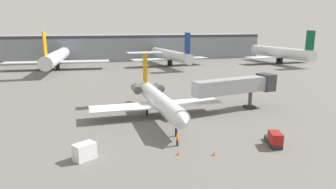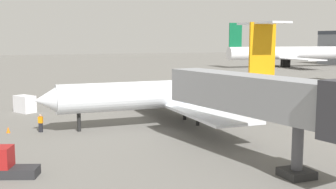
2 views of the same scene
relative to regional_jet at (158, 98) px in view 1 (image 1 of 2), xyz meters
name	(u,v)px [view 1 (image 1 of 2)]	position (x,y,z in m)	size (l,w,h in m)	color
ground_plane	(142,120)	(-2.98, -1.36, -3.21)	(400.00, 400.00, 0.10)	#66635E
regional_jet	(158,98)	(0.00, 0.00, 0.00)	(22.84, 26.90, 10.28)	silver
jet_bridge	(240,85)	(15.48, -0.37, 1.48)	(17.40, 6.10, 6.33)	gray
ground_crew_marshaller	(177,140)	(-0.85, -13.61, -2.30)	(0.41, 0.47, 1.69)	black
baggage_tug_lead	(274,139)	(11.27, -17.08, -2.32)	(2.68, 4.24, 1.90)	#262628
cargo_container_uld	(85,151)	(-12.50, -14.49, -2.18)	(2.88, 2.57, 1.96)	silver
traffic_cone_near	(178,153)	(-1.63, -16.41, -2.88)	(0.36, 0.36, 0.55)	orange
traffic_cone_mid	(214,153)	(2.47, -17.70, -2.88)	(0.36, 0.36, 0.55)	orange
terminal_building	(99,47)	(-2.98, 97.04, 2.51)	(151.57, 24.79, 11.32)	gray
parked_airliner_west_mid	(57,57)	(-19.97, 65.71, 1.31)	(36.51, 43.21, 13.75)	silver
parked_airliner_centre	(170,55)	(21.71, 64.72, 1.00)	(30.69, 36.25, 13.13)	silver
parked_airliner_east_mid	(280,53)	(68.06, 59.68, 1.30)	(30.24, 35.89, 13.72)	silver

